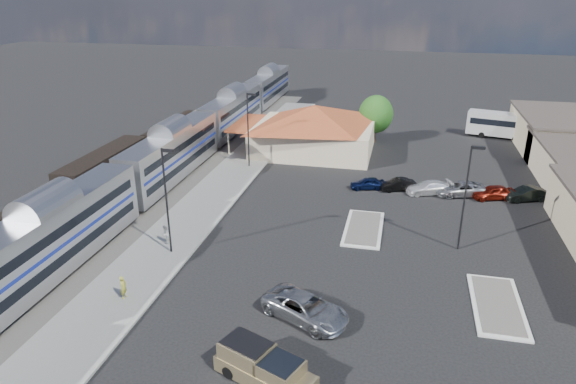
% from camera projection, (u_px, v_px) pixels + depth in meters
% --- Properties ---
extents(ground, '(280.00, 280.00, 0.00)m').
position_uv_depth(ground, '(316.00, 235.00, 45.29)').
color(ground, black).
rests_on(ground, ground).
extents(railbed, '(16.00, 100.00, 0.12)m').
position_uv_depth(railbed, '(142.00, 183.00, 56.82)').
color(railbed, '#4C4944').
rests_on(railbed, ground).
extents(platform, '(5.50, 92.00, 0.18)m').
position_uv_depth(platform, '(212.00, 197.00, 53.15)').
color(platform, gray).
rests_on(platform, ground).
extents(passenger_train, '(3.00, 104.00, 5.55)m').
position_uv_depth(passenger_train, '(172.00, 156.00, 56.96)').
color(passenger_train, silver).
rests_on(passenger_train, ground).
extents(freight_cars, '(2.80, 46.00, 4.00)m').
position_uv_depth(freight_cars, '(105.00, 171.00, 54.90)').
color(freight_cars, black).
rests_on(freight_cars, ground).
extents(station_depot, '(18.35, 12.24, 6.20)m').
position_uv_depth(station_depot, '(314.00, 128.00, 66.75)').
color(station_depot, beige).
rests_on(station_depot, ground).
extents(traffic_island_south, '(3.30, 7.50, 0.21)m').
position_uv_depth(traffic_island_south, '(364.00, 228.00, 46.23)').
color(traffic_island_south, silver).
rests_on(traffic_island_south, ground).
extents(traffic_island_north, '(3.30, 7.50, 0.21)m').
position_uv_depth(traffic_island_north, '(497.00, 305.00, 35.14)').
color(traffic_island_north, silver).
rests_on(traffic_island_north, ground).
extents(lamp_plat_s, '(1.08, 0.25, 9.00)m').
position_uv_depth(lamp_plat_s, '(167.00, 193.00, 40.11)').
color(lamp_plat_s, black).
rests_on(lamp_plat_s, ground).
extents(lamp_plat_n, '(1.08, 0.25, 9.00)m').
position_uv_depth(lamp_plat_n, '(249.00, 124.00, 59.99)').
color(lamp_plat_n, black).
rests_on(lamp_plat_n, ground).
extents(lamp_lot, '(1.08, 0.25, 9.00)m').
position_uv_depth(lamp_lot, '(467.00, 190.00, 40.80)').
color(lamp_lot, black).
rests_on(lamp_lot, ground).
extents(tree_depot, '(4.71, 4.71, 6.63)m').
position_uv_depth(tree_depot, '(376.00, 114.00, 70.28)').
color(tree_depot, '#382314').
rests_on(tree_depot, ground).
extents(pickup_truck, '(6.13, 4.15, 1.99)m').
position_uv_depth(pickup_truck, '(265.00, 368.00, 28.16)').
color(pickup_truck, '#98855D').
rests_on(pickup_truck, ground).
extents(suv, '(6.62, 5.13, 1.67)m').
position_uv_depth(suv, '(306.00, 308.00, 33.56)').
color(suv, '#A2A5A9').
rests_on(suv, ground).
extents(coach_bus, '(11.60, 5.09, 3.64)m').
position_uv_depth(coach_bus, '(509.00, 125.00, 72.62)').
color(coach_bus, silver).
rests_on(coach_bus, ground).
extents(person_a, '(0.45, 0.64, 1.68)m').
position_uv_depth(person_a, '(123.00, 287.00, 35.54)').
color(person_a, gold).
rests_on(person_a, platform).
extents(person_b, '(0.74, 0.89, 1.64)m').
position_uv_depth(person_b, '(165.00, 234.00, 43.18)').
color(person_b, silver).
rests_on(person_b, platform).
extents(parked_car_a, '(4.00, 2.46, 1.27)m').
position_uv_depth(parked_car_a, '(367.00, 183.00, 55.23)').
color(parked_car_a, '#0C173D').
rests_on(parked_car_a, ground).
extents(parked_car_b, '(4.12, 2.69, 1.28)m').
position_uv_depth(parked_car_b, '(398.00, 185.00, 54.84)').
color(parked_car_b, black).
rests_on(parked_car_b, ground).
extents(parked_car_c, '(5.16, 3.40, 1.39)m').
position_uv_depth(parked_car_c, '(429.00, 188.00, 53.89)').
color(parked_car_c, white).
rests_on(parked_car_c, ground).
extents(parked_car_d, '(5.76, 3.77, 1.47)m').
position_uv_depth(parked_car_d, '(460.00, 189.00, 53.48)').
color(parked_car_d, gray).
rests_on(parked_car_d, ground).
extents(parked_car_e, '(4.64, 2.93, 1.47)m').
position_uv_depth(parked_car_e, '(493.00, 192.00, 52.55)').
color(parked_car_e, maroon).
rests_on(parked_car_e, ground).
extents(parked_car_f, '(4.63, 3.02, 1.44)m').
position_uv_depth(parked_car_f, '(526.00, 194.00, 52.17)').
color(parked_car_f, black).
rests_on(parked_car_f, ground).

